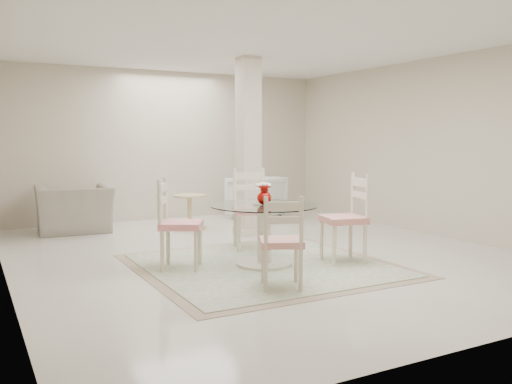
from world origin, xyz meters
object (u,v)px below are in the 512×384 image
dining_chair_east (349,211)px  dining_chair_south (282,235)px  dining_chair_north (250,203)px  armchair_white (256,197)px  dining_chair_west (175,217)px  recliner_taupe (74,209)px  dining_table (264,235)px  red_vase (264,194)px  column (248,147)px  side_table (190,213)px

dining_chair_east → dining_chair_south: 1.46m
dining_chair_east → dining_chair_north: dining_chair_north is taller
dining_chair_east → armchair_white: size_ratio=1.36×
dining_chair_west → recliner_taupe: bearing=39.5°
dining_table → dining_chair_east: bearing=-18.4°
dining_chair_west → armchair_white: (2.67, 3.02, -0.21)m
red_vase → dining_chair_north: dining_chair_north is taller
dining_chair_south → red_vase: bearing=-84.4°
recliner_taupe → column: bearing=151.5°
column → dining_chair_south: size_ratio=2.62×
dining_chair_west → recliner_taupe: dining_chair_west is taller
column → recliner_taupe: bearing=147.4°
red_vase → dining_chair_west: size_ratio=0.22×
dining_chair_north → armchair_white: size_ratio=1.37×
dining_chair_east → dining_chair_south: (-1.31, -0.64, -0.08)m
dining_table → dining_chair_east: (0.97, -0.32, 0.25)m
recliner_taupe → armchair_white: 3.23m
column → dining_chair_north: bearing=-116.1°
side_table → recliner_taupe: bearing=161.7°
dining_chair_north → armchair_white: (1.37, 2.39, -0.23)m
dining_chair_south → armchair_white: bearing=-90.4°
dining_table → armchair_white: (1.71, 3.36, 0.03)m
recliner_taupe → dining_chair_east: bearing=127.6°
dining_chair_south → side_table: (0.54, 3.83, -0.28)m
dining_chair_north → dining_chair_west: 1.44m
recliner_taupe → armchair_white: (3.23, -0.08, 0.02)m
dining_table → dining_chair_east: 1.06m
dining_chair_west → recliner_taupe: 3.15m
column → side_table: 1.55m
dining_chair_north → side_table: 1.94m
dining_table → side_table: 2.88m
dining_table → armchair_white: size_ratio=1.44×
recliner_taupe → red_vase: bearing=118.0°
red_vase → dining_chair_west: bearing=160.5°
dining_chair_south → recliner_taupe: bearing=-50.0°
column → dining_chair_east: size_ratio=2.30×
dining_table → recliner_taupe: bearing=113.9°
dining_table → dining_chair_north: dining_chair_north is taller
recliner_taupe → dining_table: bearing=118.0°
column → dining_chair_south: (-1.15, -2.91, -0.81)m
dining_chair_south → side_table: size_ratio=1.83×
dining_chair_east → dining_chair_south: size_ratio=1.14×
armchair_white → dining_chair_east: bearing=54.4°
recliner_taupe → side_table: size_ratio=2.02×
column → dining_table: (-0.81, -1.95, -0.98)m
dining_table → side_table: (0.20, 2.87, -0.11)m
dining_chair_south → dining_table: bearing=-84.4°
dining_table → armchair_white: 3.77m
dining_chair_north → recliner_taupe: 3.10m
column → armchair_white: 1.93m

